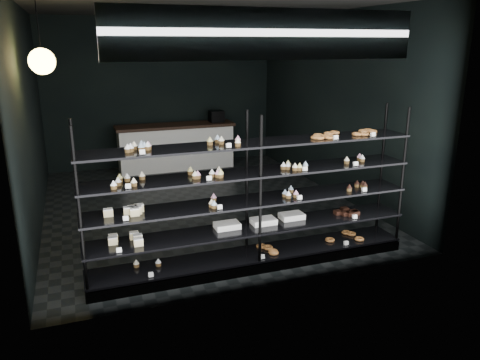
{
  "coord_description": "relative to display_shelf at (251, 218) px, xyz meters",
  "views": [
    {
      "loc": [
        -1.93,
        -7.38,
        2.67
      ],
      "look_at": [
        0.06,
        -1.9,
        0.95
      ],
      "focal_mm": 35.0,
      "sensor_mm": 36.0,
      "label": 1
    }
  ],
  "objects": [
    {
      "name": "display_shelf",
      "position": [
        0.0,
        0.0,
        0.0
      ],
      "size": [
        4.0,
        0.5,
        1.91
      ],
      "color": "black",
      "rests_on": "room"
    },
    {
      "name": "service_counter",
      "position": [
        0.18,
        4.95,
        -0.13
      ],
      "size": [
        2.54,
        0.65,
        1.23
      ],
      "color": "white",
      "rests_on": "room"
    },
    {
      "name": "signage",
      "position": [
        0.01,
        -0.48,
        2.12
      ],
      "size": [
        3.3,
        0.05,
        0.5
      ],
      "color": "#0D1144",
      "rests_on": "room"
    },
    {
      "name": "pendant_lamp",
      "position": [
        -2.19,
        1.4,
        1.82
      ],
      "size": [
        0.32,
        0.32,
        0.89
      ],
      "color": "black",
      "rests_on": "room"
    },
    {
      "name": "room",
      "position": [
        0.01,
        2.45,
        0.97
      ],
      "size": [
        5.01,
        6.01,
        3.2
      ],
      "color": "black",
      "rests_on": "ground"
    }
  ]
}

